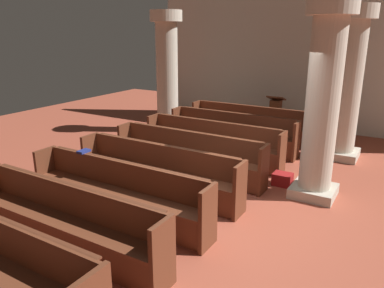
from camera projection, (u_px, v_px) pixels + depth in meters
ground_plane at (217, 207)px, 6.21m from camera, size 19.20×19.20×0.00m
back_wall at (316, 52)px, 10.55m from camera, size 10.00×0.16×4.50m
pew_row_0 at (248, 122)px, 9.99m from camera, size 3.25×0.47×0.89m
pew_row_1 at (232, 130)px, 9.13m from camera, size 3.25×0.46×0.89m
pew_row_2 at (212, 141)px, 8.28m from camera, size 3.25×0.46×0.89m
pew_row_3 at (188, 153)px, 7.42m from camera, size 3.25×0.47×0.89m
pew_row_4 at (157, 169)px, 6.57m from camera, size 3.25×0.46×0.89m
pew_row_5 at (117, 190)px, 5.71m from camera, size 3.25×0.46×0.89m
pew_row_6 at (64, 218)px, 4.86m from camera, size 3.25×0.47×0.89m
pillar_aisle_side at (348, 82)px, 8.16m from camera, size 0.88×0.88×3.36m
pillar_far_side at (167, 70)px, 10.47m from camera, size 0.88×0.88×3.36m
pillar_aisle_rear at (323, 99)px, 6.14m from camera, size 0.80×0.80×3.36m
lectern at (275, 117)px, 10.59m from camera, size 0.48×0.45×1.08m
hymn_book at (84, 151)px, 6.17m from camera, size 0.13×0.21×0.04m
kneeler_box_red at (282, 179)px, 7.07m from camera, size 0.35×0.28×0.24m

